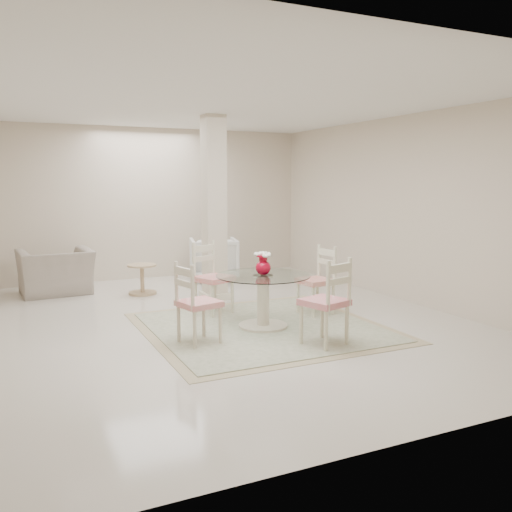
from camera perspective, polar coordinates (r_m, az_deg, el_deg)
name	(u,v)px	position (r m, az deg, el deg)	size (l,w,h in m)	color
ground	(215,322)	(6.85, -4.39, -6.98)	(7.00, 7.00, 0.00)	beige
room_shell	(213,173)	(6.62, -4.56, 8.74)	(6.02, 7.02, 2.71)	beige
column	(214,209)	(8.02, -4.44, 4.98)	(0.30, 0.30, 2.70)	beige
area_rug	(263,327)	(6.58, 0.75, -7.50)	(2.77, 2.77, 0.02)	tan
dining_table	(263,301)	(6.50, 0.75, -4.77)	(1.12, 1.12, 0.65)	beige
red_vase	(263,263)	(6.42, 0.77, -0.79)	(0.21, 0.20, 0.28)	#AF051F
dining_chair_east	(320,275)	(7.18, 6.71, -2.00)	(0.45, 0.45, 1.00)	#EEE8C4
dining_chair_north	(210,272)	(7.22, -4.84, -1.70)	(0.55, 0.55, 1.05)	beige
dining_chair_west	(194,297)	(5.83, -6.55, -4.35)	(0.48, 0.48, 1.00)	beige
dining_chair_south	(329,296)	(5.78, 7.74, -4.16)	(0.53, 0.53, 1.06)	beige
recliner_taupe	(56,272)	(9.02, -20.34, -1.58)	(1.07, 0.94, 0.70)	gray
armchair_white	(214,259)	(9.69, -4.47, -0.29)	(0.81, 0.83, 0.76)	white
side_table	(142,280)	(8.64, -11.88, -2.53)	(0.45, 0.45, 0.47)	tan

